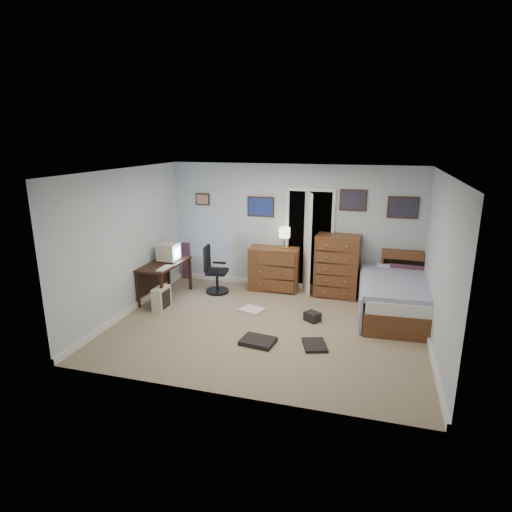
{
  "coord_description": "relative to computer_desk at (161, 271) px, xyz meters",
  "views": [
    {
      "loc": [
        1.58,
        -6.23,
        2.99
      ],
      "look_at": [
        -0.27,
        0.3,
        1.1
      ],
      "focal_mm": 30.0,
      "sensor_mm": 36.0,
      "label": 1
    }
  ],
  "objects": [
    {
      "name": "headboard_bookcase",
      "position": [
        4.56,
        1.12,
        -0.03
      ],
      "size": [
        1.08,
        0.32,
        0.96
      ],
      "rotation": [
        0.0,
        0.0,
        -0.05
      ],
      "color": "brown",
      "rests_on": "floor"
    },
    {
      "name": "doorway",
      "position": [
        2.63,
        1.53,
        0.46
      ],
      "size": [
        0.96,
        1.12,
        2.05
      ],
      "color": "black",
      "rests_on": "floor"
    },
    {
      "name": "crt_monitor",
      "position": [
        0.11,
        0.15,
        0.34
      ],
      "size": [
        0.37,
        0.35,
        0.34
      ],
      "rotation": [
        0.0,
        0.0,
        -0.02
      ],
      "color": "beige",
      "rests_on": "computer_desk"
    },
    {
      "name": "media_stack",
      "position": [
        -0.04,
        1.25,
        -0.14
      ],
      "size": [
        0.17,
        0.17,
        0.79
      ],
      "primitive_type": "cube",
      "rotation": [
        0.0,
        0.0,
        -0.06
      ],
      "color": "maroon",
      "rests_on": "floor"
    },
    {
      "name": "computer_desk",
      "position": [
        0.0,
        0.0,
        0.0
      ],
      "size": [
        0.59,
        1.23,
        0.7
      ],
      "rotation": [
        0.0,
        0.0,
        -0.02
      ],
      "color": "black",
      "rests_on": "floor"
    },
    {
      "name": "table_lamp",
      "position": [
        2.17,
        1.03,
        0.64
      ],
      "size": [
        0.23,
        0.23,
        0.42
      ],
      "rotation": [
        0.0,
        0.0,
        0.07
      ],
      "color": "gold",
      "rests_on": "low_dresser"
    },
    {
      "name": "wall_posters",
      "position": [
        2.85,
        1.24,
        1.21
      ],
      "size": [
        4.38,
        0.04,
        0.6
      ],
      "color": "#331E11",
      "rests_on": "floor"
    },
    {
      "name": "floor",
      "position": [
        2.28,
        -0.74,
        -0.55
      ],
      "size": [
        5.0,
        4.0,
        0.02
      ],
      "primitive_type": "cube",
      "color": "gray",
      "rests_on": "ground"
    },
    {
      "name": "office_chair",
      "position": [
        0.88,
        0.54,
        -0.18
      ],
      "size": [
        0.51,
        0.51,
        0.95
      ],
      "rotation": [
        0.0,
        0.0,
        0.11
      ],
      "color": "black",
      "rests_on": "floor"
    },
    {
      "name": "keyboard",
      "position": [
        0.26,
        -0.35,
        0.17
      ],
      "size": [
        0.15,
        0.38,
        0.02
      ],
      "primitive_type": "cube",
      "rotation": [
        0.0,
        0.0,
        -0.02
      ],
      "color": "beige",
      "rests_on": "computer_desk"
    },
    {
      "name": "tall_dresser",
      "position": [
        3.22,
        1.01,
        0.06
      ],
      "size": [
        0.85,
        0.53,
        1.21
      ],
      "primitive_type": "cube",
      "rotation": [
        0.0,
        0.0,
        -0.06
      ],
      "color": "brown",
      "rests_on": "floor"
    },
    {
      "name": "pc_tower",
      "position": [
        0.29,
        -0.55,
        -0.33
      ],
      "size": [
        0.2,
        0.4,
        0.42
      ],
      "rotation": [
        0.0,
        0.0,
        -0.02
      ],
      "color": "beige",
      "rests_on": "floor"
    },
    {
      "name": "bed",
      "position": [
        4.27,
        0.4,
        -0.21
      ],
      "size": [
        1.26,
        2.22,
        0.71
      ],
      "rotation": [
        0.0,
        0.0,
        0.05
      ],
      "color": "brown",
      "rests_on": "floor"
    },
    {
      "name": "floor_clutter",
      "position": [
        2.52,
        -0.85,
        -0.5
      ],
      "size": [
        1.73,
        1.57,
        0.15
      ],
      "rotation": [
        0.0,
        0.0,
        -0.23
      ],
      "color": "black",
      "rests_on": "floor"
    },
    {
      "name": "low_dresser",
      "position": [
        1.97,
        1.03,
        -0.11
      ],
      "size": [
        1.01,
        0.55,
        0.87
      ],
      "primitive_type": "cube",
      "rotation": [
        0.0,
        0.0,
        0.07
      ],
      "color": "brown",
      "rests_on": "floor"
    }
  ]
}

